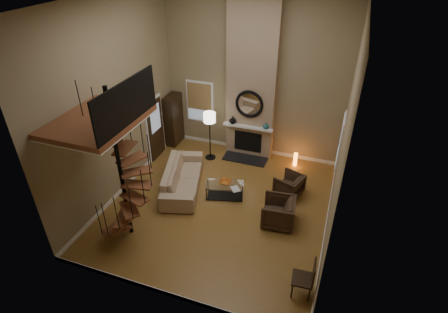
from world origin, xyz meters
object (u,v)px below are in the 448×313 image
(sofa, at_px, (182,177))
(armchair_far, at_px, (281,213))
(coffee_table, at_px, (225,189))
(accent_lamp, at_px, (295,159))
(hutch, at_px, (174,119))
(floor_lamp, at_px, (210,121))
(side_chair, at_px, (307,277))
(armchair_near, at_px, (291,186))

(sofa, xyz_separation_m, armchair_far, (3.16, -0.58, -0.04))
(coffee_table, bearing_deg, armchair_far, -17.45)
(coffee_table, xyz_separation_m, accent_lamp, (1.67, 2.35, -0.03))
(hutch, xyz_separation_m, floor_lamp, (1.62, -0.56, 0.46))
(armchair_far, height_order, coffee_table, armchair_far)
(side_chair, bearing_deg, armchair_near, 105.84)
(armchair_far, xyz_separation_m, coffee_table, (-1.79, 0.56, -0.07))
(coffee_table, bearing_deg, armchair_near, 21.09)
(armchair_far, distance_m, accent_lamp, 2.92)
(hutch, relative_size, sofa, 0.72)
(floor_lamp, xyz_separation_m, side_chair, (3.94, -4.48, -0.89))
(sofa, distance_m, floor_lamp, 2.13)
(sofa, height_order, accent_lamp, sofa)
(accent_lamp, bearing_deg, armchair_near, -84.78)
(hutch, bearing_deg, armchair_near, -20.57)
(sofa, bearing_deg, armchair_far, -116.87)
(coffee_table, bearing_deg, side_chair, -43.34)
(sofa, relative_size, accent_lamp, 5.42)
(armchair_near, height_order, coffee_table, armchair_near)
(hutch, bearing_deg, sofa, -59.32)
(armchair_far, relative_size, accent_lamp, 1.85)
(side_chair, bearing_deg, armchair_far, 115.29)
(hutch, distance_m, accent_lamp, 4.53)
(floor_lamp, bearing_deg, armchair_far, -39.32)
(coffee_table, bearing_deg, sofa, 179.51)
(floor_lamp, bearing_deg, armchair_near, -21.37)
(armchair_far, bearing_deg, sofa, -106.11)
(coffee_table, xyz_separation_m, floor_lamp, (-1.19, 1.88, 1.13))
(hutch, height_order, sofa, hutch)
(hutch, bearing_deg, accent_lamp, -1.14)
(hutch, xyz_separation_m, armchair_near, (4.63, -1.74, -0.60))
(sofa, relative_size, armchair_near, 3.44)
(armchair_far, relative_size, floor_lamp, 0.50)
(armchair_far, height_order, floor_lamp, floor_lamp)
(floor_lamp, distance_m, accent_lamp, 3.12)
(armchair_near, relative_size, floor_lamp, 0.43)
(armchair_far, height_order, side_chair, side_chair)
(coffee_table, bearing_deg, hutch, 139.04)
(accent_lamp, bearing_deg, armchair_far, -87.54)
(armchair_far, height_order, accent_lamp, armchair_far)
(hutch, relative_size, armchair_far, 2.12)
(hutch, relative_size, armchair_near, 2.49)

